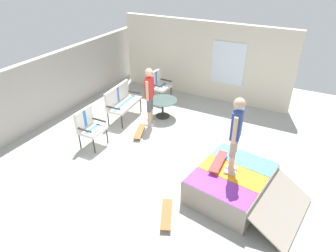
# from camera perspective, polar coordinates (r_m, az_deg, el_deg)

# --- Properties ---
(ground_plane) EXTENTS (12.00, 12.00, 0.10)m
(ground_plane) POSITION_cam_1_polar(r_m,az_deg,el_deg) (7.76, -0.77, -5.49)
(ground_plane) COLOR #A8A8A3
(back_wall_cinderblock) EXTENTS (9.00, 0.20, 1.93)m
(back_wall_cinderblock) POSITION_cam_1_polar(r_m,az_deg,el_deg) (9.58, -22.54, 6.42)
(back_wall_cinderblock) COLOR #ADA89E
(back_wall_cinderblock) RESTS_ON ground_plane
(house_facade) EXTENTS (0.23, 6.00, 2.60)m
(house_facade) POSITION_cam_1_polar(r_m,az_deg,el_deg) (10.45, 6.87, 12.42)
(house_facade) COLOR beige
(house_facade) RESTS_ON ground_plane
(skate_ramp) EXTENTS (2.03, 2.41, 0.59)m
(skate_ramp) POSITION_cam_1_polar(r_m,az_deg,el_deg) (6.50, 12.23, -10.75)
(skate_ramp) COLOR gray
(skate_ramp) RESTS_ON ground_plane
(patio_bench) EXTENTS (1.29, 0.64, 1.02)m
(patio_bench) POSITION_cam_1_polar(r_m,az_deg,el_deg) (9.18, -9.00, 5.02)
(patio_bench) COLOR #2D2823
(patio_bench) RESTS_ON ground_plane
(patio_chair_near_house) EXTENTS (0.65, 0.59, 1.02)m
(patio_chair_near_house) POSITION_cam_1_polar(r_m,az_deg,el_deg) (10.29, -1.87, 8.25)
(patio_chair_near_house) COLOR #2D2823
(patio_chair_near_house) RESTS_ON ground_plane
(patio_chair_by_wall) EXTENTS (0.62, 0.55, 1.02)m
(patio_chair_by_wall) POSITION_cam_1_polar(r_m,az_deg,el_deg) (8.00, -15.01, 0.24)
(patio_chair_by_wall) COLOR #2D2823
(patio_chair_by_wall) RESTS_ON ground_plane
(patio_table) EXTENTS (0.90, 0.90, 0.57)m
(patio_table) POSITION_cam_1_polar(r_m,az_deg,el_deg) (9.22, -1.03, 4.08)
(patio_table) COLOR #2D2823
(patio_table) RESTS_ON ground_plane
(person_watching) EXTENTS (0.47, 0.29, 1.74)m
(person_watching) POSITION_cam_1_polar(r_m,az_deg,el_deg) (8.55, -3.56, 6.40)
(person_watching) COLOR silver
(person_watching) RESTS_ON ground_plane
(person_skater) EXTENTS (0.48, 0.27, 1.66)m
(person_skater) POSITION_cam_1_polar(r_m,az_deg,el_deg) (5.80, 12.87, -1.00)
(person_skater) COLOR silver
(person_skater) RESTS_ON skate_ramp
(skateboard_by_bench) EXTENTS (0.82, 0.45, 0.10)m
(skateboard_by_bench) POSITION_cam_1_polar(r_m,az_deg,el_deg) (8.48, -5.46, -1.06)
(skateboard_by_bench) COLOR brown
(skateboard_by_bench) RESTS_ON ground_plane
(skateboard_spare) EXTENTS (0.81, 0.52, 0.10)m
(skateboard_spare) POSITION_cam_1_polar(r_m,az_deg,el_deg) (6.05, -0.30, -16.51)
(skateboard_spare) COLOR brown
(skateboard_spare) RESTS_ON ground_plane
(skateboard_on_ramp) EXTENTS (0.81, 0.23, 0.10)m
(skateboard_on_ramp) POSITION_cam_1_polar(r_m,az_deg,el_deg) (6.41, 9.64, -6.70)
(skateboard_on_ramp) COLOR #B23838
(skateboard_on_ramp) RESTS_ON skate_ramp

